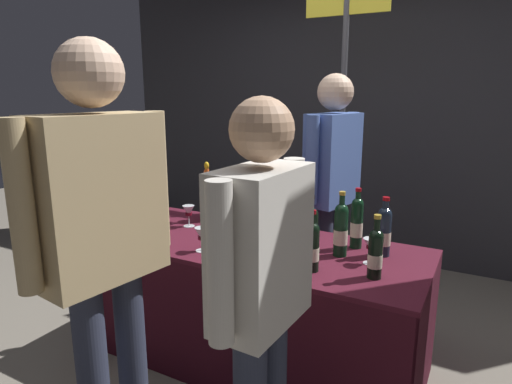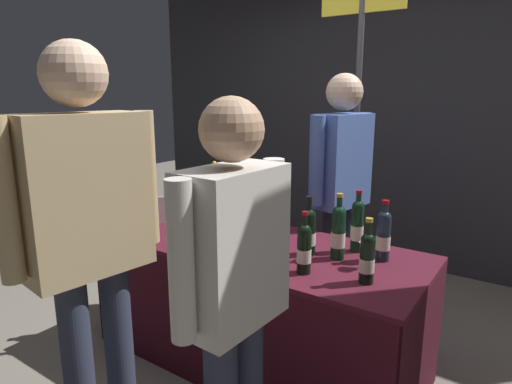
% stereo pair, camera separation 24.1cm
% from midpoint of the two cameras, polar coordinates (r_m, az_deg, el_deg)
% --- Properties ---
extents(ground_plane, '(12.00, 12.00, 0.00)m').
position_cam_midpoint_polar(ground_plane, '(2.82, -2.61, -20.87)').
color(ground_plane, gray).
extents(back_partition, '(5.21, 0.12, 2.64)m').
position_cam_midpoint_polar(back_partition, '(4.24, 11.87, 9.32)').
color(back_partition, '#2D2D33').
rests_on(back_partition, ground_plane).
extents(tasting_table, '(1.89, 0.79, 0.73)m').
position_cam_midpoint_polar(tasting_table, '(2.57, -2.73, -11.24)').
color(tasting_table, '#4C1423').
rests_on(tasting_table, ground_plane).
extents(featured_wine_bottle, '(0.07, 0.07, 0.34)m').
position_cam_midpoint_polar(featured_wine_bottle, '(2.42, 10.26, -3.92)').
color(featured_wine_bottle, black).
rests_on(featured_wine_bottle, tasting_table).
extents(display_bottle_0, '(0.07, 0.07, 0.30)m').
position_cam_midpoint_polar(display_bottle_0, '(2.09, 4.07, -7.10)').
color(display_bottle_0, black).
rests_on(display_bottle_0, tasting_table).
extents(display_bottle_1, '(0.07, 0.07, 0.34)m').
position_cam_midpoint_polar(display_bottle_1, '(2.29, 8.08, -4.83)').
color(display_bottle_1, black).
rests_on(display_bottle_1, tasting_table).
extents(display_bottle_2, '(0.07, 0.07, 0.31)m').
position_cam_midpoint_polar(display_bottle_2, '(2.32, -3.50, -4.74)').
color(display_bottle_2, black).
rests_on(display_bottle_2, tasting_table).
extents(display_bottle_3, '(0.08, 0.08, 0.33)m').
position_cam_midpoint_polar(display_bottle_3, '(2.62, -1.29, -2.59)').
color(display_bottle_3, '#38230F').
rests_on(display_bottle_3, tasting_table).
extents(display_bottle_4, '(0.08, 0.08, 0.35)m').
position_cam_midpoint_polar(display_bottle_4, '(2.87, -18.16, -1.54)').
color(display_bottle_4, black).
rests_on(display_bottle_4, tasting_table).
extents(display_bottle_5, '(0.08, 0.08, 0.32)m').
position_cam_midpoint_polar(display_bottle_5, '(2.32, 4.21, -4.90)').
color(display_bottle_5, black).
rests_on(display_bottle_5, tasting_table).
extents(display_bottle_6, '(0.07, 0.07, 0.30)m').
position_cam_midpoint_polar(display_bottle_6, '(2.72, -18.95, -2.99)').
color(display_bottle_6, black).
rests_on(display_bottle_6, tasting_table).
extents(display_bottle_7, '(0.07, 0.07, 0.32)m').
position_cam_midpoint_polar(display_bottle_7, '(2.33, 13.58, -4.96)').
color(display_bottle_7, '#192333').
rests_on(display_bottle_7, tasting_table).
extents(display_bottle_8, '(0.07, 0.07, 0.30)m').
position_cam_midpoint_polar(display_bottle_8, '(2.05, 12.09, -7.78)').
color(display_bottle_8, black).
rests_on(display_bottle_8, tasting_table).
extents(wine_glass_near_vendor, '(0.08, 0.08, 0.13)m').
position_cam_midpoint_polar(wine_glass_near_vendor, '(2.38, -10.00, -5.58)').
color(wine_glass_near_vendor, silver).
rests_on(wine_glass_near_vendor, tasting_table).
extents(wine_glass_mid, '(0.08, 0.08, 0.13)m').
position_cam_midpoint_polar(wine_glass_mid, '(2.22, 11.75, -6.84)').
color(wine_glass_mid, silver).
rests_on(wine_glass_mid, tasting_table).
extents(wine_glass_near_taster, '(0.08, 0.08, 0.14)m').
position_cam_midpoint_polar(wine_glass_near_taster, '(2.82, -11.22, -2.57)').
color(wine_glass_near_taster, silver).
rests_on(wine_glass_near_taster, tasting_table).
extents(flower_vase, '(0.10, 0.10, 0.40)m').
position_cam_midpoint_polar(flower_vase, '(2.93, -8.73, -1.24)').
color(flower_vase, tan).
rests_on(flower_vase, tasting_table).
extents(brochure_stand, '(0.09, 0.12, 0.18)m').
position_cam_midpoint_polar(brochure_stand, '(2.88, -15.73, -2.66)').
color(brochure_stand, silver).
rests_on(brochure_stand, tasting_table).
extents(vendor_presenter, '(0.29, 0.55, 1.68)m').
position_cam_midpoint_polar(vendor_presenter, '(2.91, 7.57, 1.74)').
color(vendor_presenter, '#2D3347').
rests_on(vendor_presenter, ground_plane).
extents(taster_foreground_right, '(0.23, 0.56, 1.56)m').
position_cam_midpoint_polar(taster_foreground_right, '(1.54, -3.86, -11.85)').
color(taster_foreground_right, '#2D3347').
rests_on(taster_foreground_right, ground_plane).
extents(taster_foreground_left, '(0.27, 0.63, 1.75)m').
position_cam_midpoint_polar(taster_foreground_left, '(1.77, -23.21, -4.51)').
color(taster_foreground_left, '#2D3347').
rests_on(taster_foreground_left, ground_plane).
extents(booth_signpost, '(0.61, 0.04, 2.30)m').
position_cam_midpoint_polar(booth_signpost, '(3.32, 9.15, 10.31)').
color(booth_signpost, '#47474C').
rests_on(booth_signpost, ground_plane).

